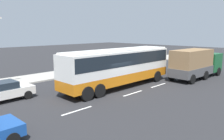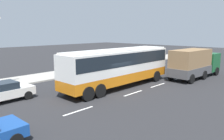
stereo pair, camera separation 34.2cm
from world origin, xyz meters
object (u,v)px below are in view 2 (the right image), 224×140
(cargo_truck, at_px, (195,63))
(pedestrian_at_crossing, at_px, (70,66))
(coach_bus, at_px, (119,64))
(pedestrian_near_curb, at_px, (101,62))

(cargo_truck, xyz_separation_m, pedestrian_at_crossing, (-8.47, 11.21, -0.54))
(coach_bus, bearing_deg, pedestrian_at_crossing, 89.00)
(coach_bus, distance_m, cargo_truck, 9.35)
(coach_bus, height_order, pedestrian_at_crossing, coach_bus)
(pedestrian_near_curb, height_order, pedestrian_at_crossing, pedestrian_at_crossing)
(pedestrian_near_curb, bearing_deg, cargo_truck, 23.86)
(coach_bus, relative_size, cargo_truck, 1.49)
(pedestrian_near_curb, bearing_deg, coach_bus, -28.55)
(coach_bus, height_order, pedestrian_near_curb, coach_bus)
(cargo_truck, bearing_deg, pedestrian_at_crossing, 130.00)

